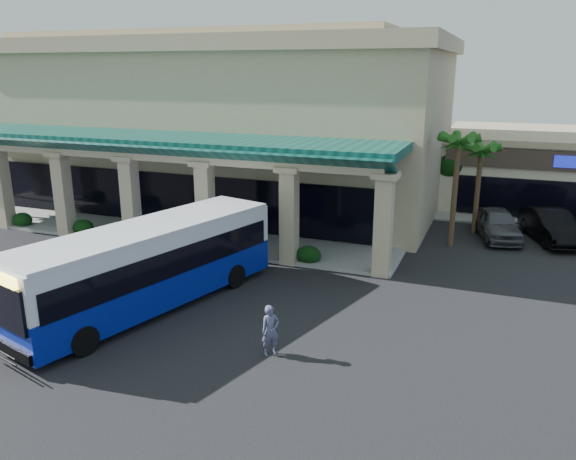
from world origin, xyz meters
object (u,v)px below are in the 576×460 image
at_px(transit_bus, 150,267).
at_px(car_silver, 497,224).
at_px(pedestrian, 270,330).
at_px(car_white, 551,226).

bearing_deg(transit_bus, car_silver, 65.49).
xyz_separation_m(pedestrian, car_silver, (6.58, 16.69, -0.02)).
distance_m(transit_bus, car_white, 21.57).
height_order(transit_bus, car_white, transit_bus).
relative_size(transit_bus, pedestrian, 6.94).
xyz_separation_m(car_silver, car_white, (2.74, 0.47, 0.01)).
height_order(pedestrian, car_silver, pedestrian).
bearing_deg(car_silver, pedestrian, -125.70).
bearing_deg(pedestrian, car_white, 15.57).
xyz_separation_m(transit_bus, car_white, (15.17, 15.32, -0.82)).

